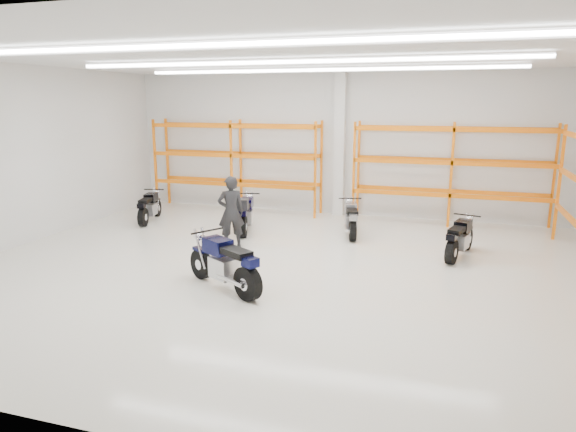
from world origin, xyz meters
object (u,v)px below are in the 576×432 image
(motorcycle_main, at_px, (226,265))
(standing_man, at_px, (231,212))
(motorcycle_back_b, at_px, (245,214))
(motorcycle_back_c, at_px, (351,220))
(motorcycle_back_d, at_px, (459,239))
(structural_column, at_px, (340,145))
(motorcycle_back_a, at_px, (149,208))

(motorcycle_main, height_order, standing_man, standing_man)
(motorcycle_back_b, relative_size, motorcycle_back_c, 1.12)
(motorcycle_back_d, distance_m, structural_column, 5.55)
(motorcycle_back_c, xyz_separation_m, standing_man, (-2.65, -2.03, 0.46))
(motorcycle_main, bearing_deg, motorcycle_back_d, 39.59)
(motorcycle_main, bearing_deg, standing_man, 111.44)
(standing_man, bearing_deg, motorcycle_back_b, -112.36)
(motorcycle_back_a, bearing_deg, standing_man, -27.25)
(motorcycle_back_c, bearing_deg, motorcycle_back_d, -24.49)
(motorcycle_back_a, xyz_separation_m, motorcycle_back_c, (6.13, 0.24, 0.01))
(motorcycle_main, distance_m, standing_man, 3.06)
(motorcycle_back_a, relative_size, motorcycle_back_b, 0.88)
(motorcycle_back_a, bearing_deg, structural_column, 27.46)
(motorcycle_back_a, height_order, standing_man, standing_man)
(motorcycle_back_a, bearing_deg, motorcycle_back_d, -6.60)
(motorcycle_back_d, xyz_separation_m, standing_man, (-5.44, -0.76, 0.46))
(motorcycle_main, distance_m, motorcycle_back_a, 6.51)
(motorcycle_back_a, relative_size, structural_column, 0.41)
(motorcycle_main, height_order, motorcycle_back_b, motorcycle_back_b)
(motorcycle_back_a, bearing_deg, motorcycle_back_c, 2.22)
(motorcycle_back_b, relative_size, structural_column, 0.47)
(motorcycle_main, distance_m, motorcycle_back_c, 5.09)
(motorcycle_back_b, xyz_separation_m, motorcycle_back_c, (2.86, 0.57, -0.08))
(motorcycle_back_d, bearing_deg, standing_man, -172.03)
(motorcycle_back_c, bearing_deg, standing_man, -142.52)
(standing_man, bearing_deg, motorcycle_back_c, -173.26)
(standing_man, bearing_deg, structural_column, -142.22)
(standing_man, bearing_deg, motorcycle_back_a, -57.99)
(motorcycle_back_c, xyz_separation_m, structural_column, (-0.87, 2.50, 1.81))
(motorcycle_main, relative_size, motorcycle_back_a, 1.07)
(motorcycle_back_b, height_order, standing_man, standing_man)
(motorcycle_back_c, bearing_deg, motorcycle_back_b, -168.80)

